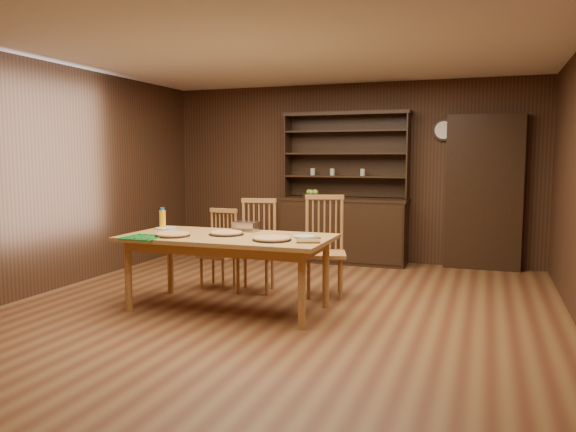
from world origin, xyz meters
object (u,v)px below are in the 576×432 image
at_px(chair_left, 220,246).
at_px(juice_bottle, 163,219).
at_px(chair_center, 257,242).
at_px(china_hutch, 344,222).
at_px(dining_table, 228,243).
at_px(chair_right, 324,242).

bearing_deg(chair_left, juice_bottle, -120.32).
relative_size(chair_left, chair_center, 0.87).
height_order(chair_left, juice_bottle, juice_bottle).
bearing_deg(juice_bottle, china_hutch, 61.54).
xyz_separation_m(chair_center, juice_bottle, (-0.88, -0.58, 0.30)).
bearing_deg(dining_table, juice_bottle, 162.92).
bearing_deg(chair_center, chair_left, 168.65).
bearing_deg(china_hutch, chair_center, -104.64).
bearing_deg(chair_right, china_hutch, 80.59).
relative_size(chair_right, juice_bottle, 4.83).
relative_size(dining_table, chair_center, 1.96).
distance_m(china_hutch, juice_bottle, 2.96).
bearing_deg(chair_right, juice_bottle, -176.29).
height_order(dining_table, chair_right, chair_right).
bearing_deg(chair_right, chair_center, 166.68).
relative_size(dining_table, juice_bottle, 8.99).
bearing_deg(juice_bottle, chair_left, 56.40).
distance_m(china_hutch, chair_left, 2.23).
bearing_deg(chair_left, dining_table, -56.02).
xyz_separation_m(china_hutch, chair_left, (-1.01, -1.99, -0.11)).
relative_size(china_hutch, dining_table, 1.05).
bearing_deg(chair_left, chair_right, 4.63).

